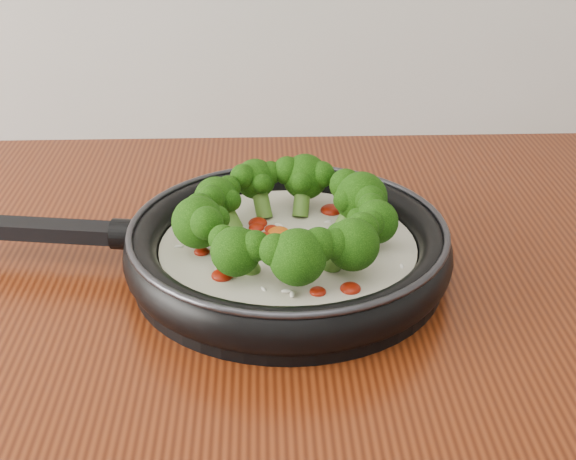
{
  "coord_description": "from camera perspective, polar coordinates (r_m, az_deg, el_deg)",
  "views": [
    {
      "loc": [
        0.02,
        0.41,
        1.31
      ],
      "look_at": [
        0.05,
        1.1,
        0.95
      ],
      "focal_mm": 48.68,
      "sensor_mm": 36.0,
      "label": 1
    }
  ],
  "objects": [
    {
      "name": "skillet",
      "position": [
        0.78,
        -0.16,
        -0.97
      ],
      "size": [
        0.53,
        0.37,
        0.09
      ],
      "color": "black",
      "rests_on": "counter"
    }
  ]
}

